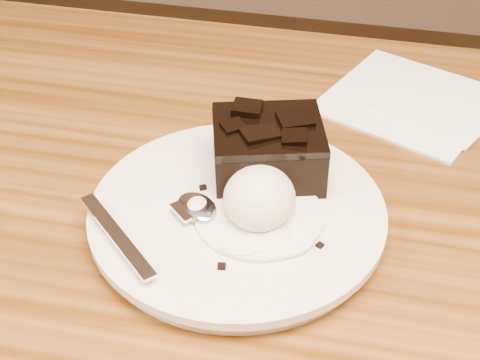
% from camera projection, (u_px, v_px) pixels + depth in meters
% --- Properties ---
extents(plate, '(0.24, 0.24, 0.02)m').
position_uv_depth(plate, '(237.00, 216.00, 0.56)').
color(plate, white).
rests_on(plate, dining_table).
extents(brownie, '(0.11, 0.10, 0.04)m').
position_uv_depth(brownie, '(268.00, 153.00, 0.58)').
color(brownie, black).
rests_on(brownie, plate).
extents(ice_cream_scoop, '(0.06, 0.06, 0.05)m').
position_uv_depth(ice_cream_scoop, '(259.00, 198.00, 0.54)').
color(ice_cream_scoop, white).
rests_on(ice_cream_scoop, plate).
extents(melt_puddle, '(0.10, 0.10, 0.00)m').
position_uv_depth(melt_puddle, '(259.00, 216.00, 0.55)').
color(melt_puddle, white).
rests_on(melt_puddle, plate).
extents(spoon, '(0.14, 0.13, 0.01)m').
position_uv_depth(spoon, '(197.00, 209.00, 0.55)').
color(spoon, silver).
rests_on(spoon, plate).
extents(napkin, '(0.20, 0.20, 0.01)m').
position_uv_depth(napkin, '(409.00, 100.00, 0.72)').
color(napkin, white).
rests_on(napkin, dining_table).
extents(crumb_a, '(0.01, 0.01, 0.00)m').
position_uv_depth(crumb_a, '(222.00, 266.00, 0.50)').
color(crumb_a, black).
rests_on(crumb_a, plate).
extents(crumb_b, '(0.01, 0.01, 0.00)m').
position_uv_depth(crumb_b, '(320.00, 245.00, 0.52)').
color(crumb_b, black).
rests_on(crumb_b, plate).
extents(crumb_c, '(0.01, 0.01, 0.00)m').
position_uv_depth(crumb_c, '(203.00, 188.00, 0.58)').
color(crumb_c, black).
rests_on(crumb_c, plate).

